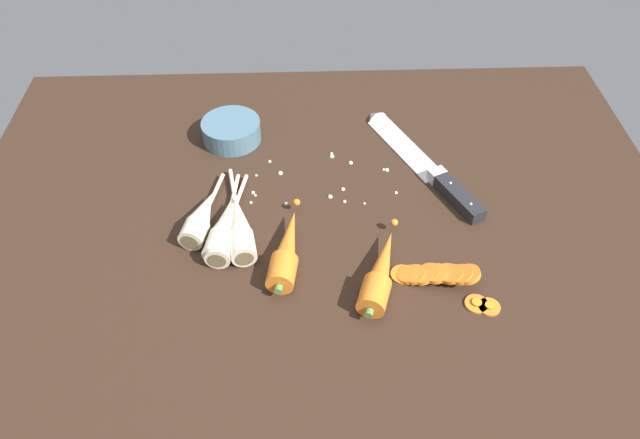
# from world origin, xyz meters

# --- Properties ---
(ground_plane) EXTENTS (1.20, 0.90, 0.04)m
(ground_plane) POSITION_xyz_m (0.00, 0.00, -0.02)
(ground_plane) COLOR #332116
(chefs_knife) EXTENTS (0.18, 0.33, 0.04)m
(chefs_knife) POSITION_xyz_m (0.18, 0.14, 0.01)
(chefs_knife) COLOR silver
(chefs_knife) RESTS_ON ground_plane
(whole_carrot) EXTENTS (0.06, 0.19, 0.04)m
(whole_carrot) POSITION_xyz_m (-0.05, -0.09, 0.02)
(whole_carrot) COLOR orange
(whole_carrot) RESTS_ON ground_plane
(whole_carrot_second) EXTENTS (0.09, 0.19, 0.04)m
(whole_carrot_second) POSITION_xyz_m (0.09, -0.14, 0.02)
(whole_carrot_second) COLOR orange
(whole_carrot_second) RESTS_ON ground_plane
(parsnip_front) EXTENTS (0.05, 0.21, 0.04)m
(parsnip_front) POSITION_xyz_m (-0.15, -0.04, 0.02)
(parsnip_front) COLOR beige
(parsnip_front) RESTS_ON ground_plane
(parsnip_mid_left) EXTENTS (0.06, 0.22, 0.04)m
(parsnip_mid_left) POSITION_xyz_m (-0.13, -0.03, 0.02)
(parsnip_mid_left) COLOR beige
(parsnip_mid_left) RESTS_ON ground_plane
(parsnip_mid_right) EXTENTS (0.06, 0.20, 0.04)m
(parsnip_mid_right) POSITION_xyz_m (-0.15, -0.04, 0.02)
(parsnip_mid_right) COLOR beige
(parsnip_mid_right) RESTS_ON ground_plane
(parsnip_back) EXTENTS (0.06, 0.17, 0.04)m
(parsnip_back) POSITION_xyz_m (-0.19, -0.01, 0.02)
(parsnip_back) COLOR beige
(parsnip_back) RESTS_ON ground_plane
(carrot_slice_stack) EXTENTS (0.13, 0.06, 0.04)m
(carrot_slice_stack) POSITION_xyz_m (0.17, -0.14, 0.01)
(carrot_slice_stack) COLOR orange
(carrot_slice_stack) RESTS_ON ground_plane
(carrot_slice_stray_near) EXTENTS (0.03, 0.03, 0.01)m
(carrot_slice_stray_near) POSITION_xyz_m (0.24, -0.19, 0.00)
(carrot_slice_stray_near) COLOR orange
(carrot_slice_stray_near) RESTS_ON ground_plane
(carrot_slice_stray_mid) EXTENTS (0.03, 0.03, 0.01)m
(carrot_slice_stray_mid) POSITION_xyz_m (0.22, -0.19, 0.00)
(carrot_slice_stray_mid) COLOR orange
(carrot_slice_stray_mid) RESTS_ON ground_plane
(prep_bowl) EXTENTS (0.11, 0.11, 0.04)m
(prep_bowl) POSITION_xyz_m (-0.16, 0.22, 0.02)
(prep_bowl) COLOR slate
(prep_bowl) RESTS_ON ground_plane
(mince_crumbs) EXTENTS (0.26, 0.14, 0.01)m
(mince_crumbs) POSITION_xyz_m (0.01, 0.10, 0.00)
(mince_crumbs) COLOR silver
(mince_crumbs) RESTS_ON ground_plane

